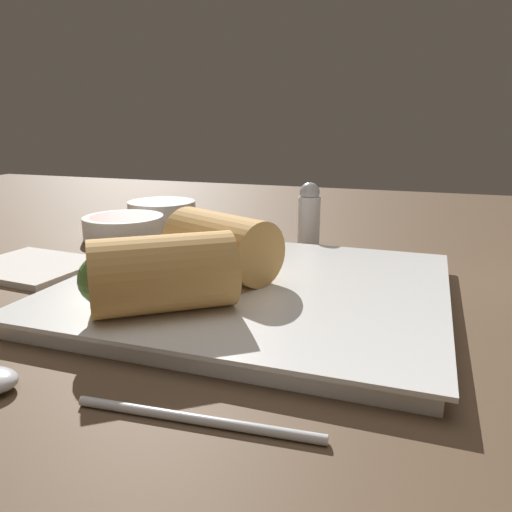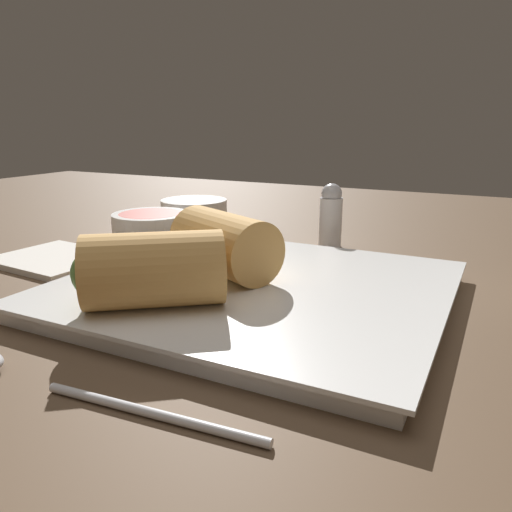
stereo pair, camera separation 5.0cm
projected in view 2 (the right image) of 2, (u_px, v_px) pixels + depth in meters
table_surface at (210, 307)px, 41.29cm from camera, size 180.00×140.00×2.00cm
serving_plate at (256, 290)px, 40.04cm from camera, size 29.19×26.71×1.50cm
roll_front_left at (221, 243)px, 41.42cm from camera, size 10.71×8.77×5.17cm
roll_front_right at (149, 270)px, 33.75cm from camera, size 10.61×9.77×5.17cm
dipping_bowl_near at (151, 223)px, 62.29cm from camera, size 9.62×9.62×2.71cm
dipping_bowl_far at (194, 208)px, 72.90cm from camera, size 9.62×9.62×2.71cm
spoon at (16, 374)px, 27.33cm from camera, size 19.73×2.88×1.13cm
napkin at (56, 259)px, 50.60cm from camera, size 11.87×10.34×0.60cm
salt_shaker at (331, 215)px, 55.98cm from camera, size 2.55×2.55×7.15cm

